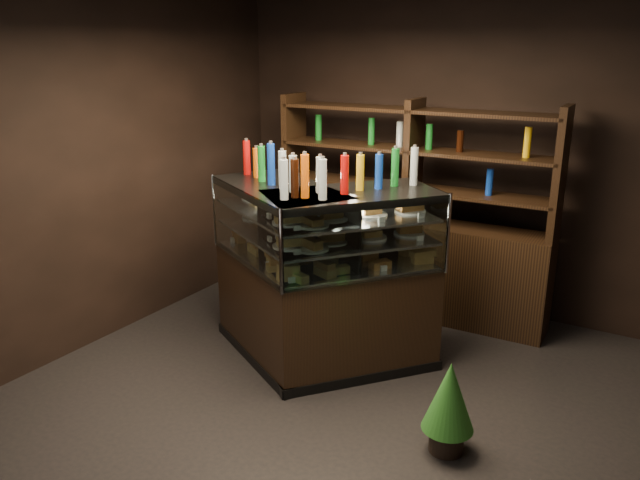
% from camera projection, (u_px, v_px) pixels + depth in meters
% --- Properties ---
extents(ground, '(5.00, 5.00, 0.00)m').
position_uv_depth(ground, '(347.00, 431.00, 4.14)').
color(ground, black).
rests_on(ground, ground).
extents(room_shell, '(5.02, 5.02, 3.01)m').
position_uv_depth(room_shell, '(351.00, 139.00, 3.56)').
color(room_shell, black).
rests_on(room_shell, ground).
extents(display_case, '(1.96, 1.43, 1.43)m').
position_uv_depth(display_case, '(316.00, 305.00, 4.95)').
color(display_case, black).
rests_on(display_case, ground).
extents(food_display, '(1.59, 1.03, 0.44)m').
position_uv_depth(food_display, '(316.00, 230.00, 4.76)').
color(food_display, '#AF843E').
rests_on(food_display, display_case).
extents(bottles_top, '(1.42, 0.89, 0.30)m').
position_uv_depth(bottles_top, '(316.00, 170.00, 4.62)').
color(bottles_top, silver).
rests_on(bottles_top, display_case).
extents(potted_conifer, '(0.33, 0.33, 0.70)m').
position_uv_depth(potted_conifer, '(449.00, 395.00, 3.83)').
color(potted_conifer, black).
rests_on(potted_conifer, ground).
extents(back_shelving, '(2.59, 0.51, 2.00)m').
position_uv_depth(back_shelving, '(409.00, 250.00, 5.87)').
color(back_shelving, black).
rests_on(back_shelving, ground).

